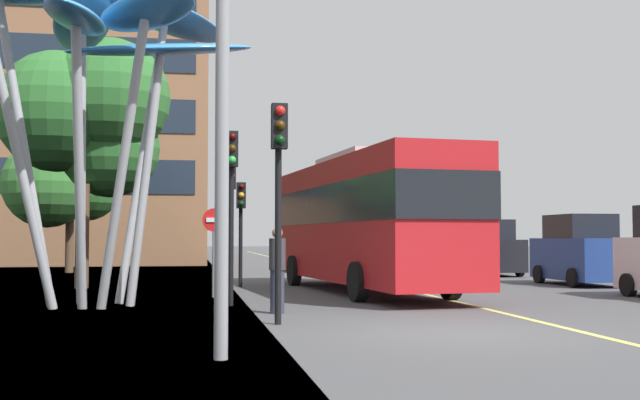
% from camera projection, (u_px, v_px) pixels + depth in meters
% --- Properties ---
extents(ground, '(120.00, 240.00, 0.10)m').
position_uv_depth(ground, '(419.00, 336.00, 12.61)').
color(ground, '#4C4C4F').
extents(red_bus, '(3.55, 11.54, 3.88)m').
position_uv_depth(red_bus, '(364.00, 217.00, 22.11)').
color(red_bus, red).
rests_on(red_bus, ground).
extents(leaf_sculpture, '(8.00, 7.43, 7.80)m').
position_uv_depth(leaf_sculpture, '(82.00, 30.00, 17.67)').
color(leaf_sculpture, '#9EA0A5').
rests_on(leaf_sculpture, ground).
extents(traffic_light_kerb_near, '(0.28, 0.42, 3.91)m').
position_uv_depth(traffic_light_kerb_near, '(279.00, 165.00, 13.93)').
color(traffic_light_kerb_near, black).
rests_on(traffic_light_kerb_near, ground).
extents(traffic_light_kerb_far, '(0.28, 0.42, 3.94)m').
position_uv_depth(traffic_light_kerb_far, '(232.00, 180.00, 17.72)').
color(traffic_light_kerb_far, black).
rests_on(traffic_light_kerb_far, ground).
extents(traffic_light_island_mid, '(0.28, 0.42, 3.77)m').
position_uv_depth(traffic_light_island_mid, '(231.00, 197.00, 23.42)').
color(traffic_light_island_mid, black).
rests_on(traffic_light_island_mid, ground).
extents(traffic_light_opposite, '(0.28, 0.42, 3.24)m').
position_uv_depth(traffic_light_opposite, '(241.00, 211.00, 24.28)').
color(traffic_light_opposite, black).
rests_on(traffic_light_opposite, ground).
extents(car_parked_far, '(1.92, 3.81, 2.28)m').
position_uv_depth(car_parked_far, '(580.00, 252.00, 25.35)').
color(car_parked_far, navy).
rests_on(car_parked_far, ground).
extents(car_side_street, '(1.99, 4.33, 2.25)m').
position_uv_depth(car_side_street, '(485.00, 249.00, 32.07)').
color(car_side_street, black).
rests_on(car_side_street, ground).
extents(car_far_side, '(1.99, 3.83, 2.37)m').
position_uv_depth(car_far_side, '(435.00, 246.00, 37.85)').
color(car_far_side, black).
rests_on(car_far_side, ground).
extents(tree_pavement_near, '(5.36, 3.94, 7.80)m').
position_uv_depth(tree_pavement_near, '(90.00, 115.00, 24.63)').
color(tree_pavement_near, brown).
rests_on(tree_pavement_near, ground).
extents(tree_pavement_far, '(4.79, 5.33, 7.29)m').
position_uv_depth(tree_pavement_far, '(70.00, 172.00, 34.23)').
color(tree_pavement_far, brown).
rests_on(tree_pavement_far, ground).
extents(pedestrian, '(0.34, 0.34, 1.74)m').
position_uv_depth(pedestrian, '(277.00, 270.00, 15.92)').
color(pedestrian, '#2D3342').
rests_on(pedestrian, ground).
extents(no_entry_sign, '(0.60, 0.12, 2.29)m').
position_uv_depth(no_entry_sign, '(214.00, 238.00, 20.16)').
color(no_entry_sign, gray).
rests_on(no_entry_sign, ground).
extents(backdrop_building, '(22.39, 10.47, 19.69)m').
position_uv_depth(backdrop_building, '(13.00, 95.00, 45.86)').
color(backdrop_building, '#8E6042').
rests_on(backdrop_building, ground).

